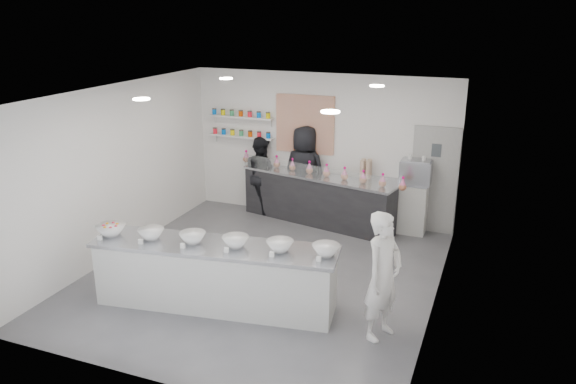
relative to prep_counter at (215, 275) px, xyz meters
The scene contains 26 objects.
floor 1.27m from the prep_counter, 77.77° to the left, with size 6.00×6.00×0.00m, color #515156.
ceiling 2.77m from the prep_counter, 77.77° to the left, with size 6.00×6.00×0.00m, color white.
back_wall 4.28m from the prep_counter, 86.57° to the left, with size 5.50×5.50×0.00m, color white.
left_wall 2.93m from the prep_counter, 155.34° to the left, with size 6.00×6.00×0.00m, color white.
right_wall 3.37m from the prep_counter, 20.95° to the left, with size 6.00×6.00×0.00m, color white.
back_door 4.88m from the prep_counter, 58.25° to the left, with size 0.88×0.04×2.10m, color #999896.
pattern_panel 4.38m from the prep_counter, 91.40° to the left, with size 1.25×0.03×1.20m, color #A53407.
jar_shelf_lower 4.46m from the prep_counter, 110.34° to the left, with size 1.45×0.22×0.04m, color silver.
jar_shelf_upper 4.58m from the prep_counter, 110.34° to the left, with size 1.45×0.22×0.04m, color silver.
preserve_jars 4.52m from the prep_counter, 110.44° to the left, with size 1.45×0.10×0.56m, color #FE192C, non-canonical shape.
downlight_0 2.75m from the prep_counter, behind, with size 0.24×0.24×0.02m, color white.
downlight_1 2.99m from the prep_counter, ahead, with size 0.24×0.24×0.02m, color white.
downlight_2 3.88m from the prep_counter, 112.72° to the left, with size 0.24×0.24×0.02m, color white.
downlight_3 4.06m from the prep_counter, 59.04° to the left, with size 0.24×0.24×0.02m, color white.
prep_counter is the anchor object (origin of this frame).
back_bar 3.76m from the prep_counter, 85.11° to the left, with size 3.29×0.60×1.02m, color black.
sneeze_guard 3.53m from the prep_counter, 85.70° to the left, with size 3.24×0.01×0.28m, color white.
espresso_ledge 4.32m from the prep_counter, 65.39° to the left, with size 1.37×0.44×1.02m, color silver.
espresso_machine 4.57m from the prep_counter, 60.51° to the left, with size 0.58×0.40×0.44m, color #93969E.
cup_stacks 4.18m from the prep_counter, 72.36° to the left, with size 0.24×0.24×0.37m, color tan, non-canonical shape.
prep_bowls 0.57m from the prep_counter, ahead, with size 3.64×0.49×0.15m, color white, non-canonical shape.
label_cards 0.73m from the prep_counter, 98.37° to the right, with size 3.31×0.04×0.07m, color white, non-canonical shape.
cookie_bags 3.81m from the prep_counter, 85.11° to the left, with size 3.74×0.14×0.26m, color pink, non-canonical shape.
woman_prep 2.47m from the prep_counter, ahead, with size 0.64×0.42×1.76m, color white.
staff_left 4.14m from the prep_counter, 104.62° to the left, with size 0.80×0.62×1.64m, color black.
staff_right 4.02m from the prep_counter, 90.74° to the left, with size 0.95×0.62×1.95m, color black.
Camera 1 is at (3.43, -7.65, 4.21)m, focal length 35.00 mm.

